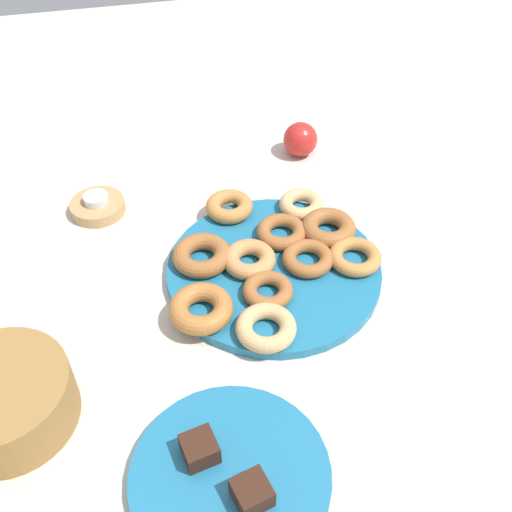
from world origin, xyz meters
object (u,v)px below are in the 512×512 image
object	(u,v)px
donut_1	(301,205)
brownie_near	(252,493)
donut_10	(229,206)
candle_holder	(98,207)
donut_plate	(274,270)
donut_8	(268,291)
donut_5	(308,258)
donut_6	(355,257)
donut_2	(328,228)
donut_4	(282,232)
donut_9	(202,255)
brownie_far	(200,449)
apple	(300,139)
basket	(4,400)
donut_7	(249,259)
tealight	(96,199)
donut_0	(201,309)
cake_plate	(230,476)
donut_3	(266,328)

from	to	relation	value
donut_1	brownie_near	size ratio (longest dim) A/B	1.94
donut_10	candle_holder	size ratio (longest dim) A/B	0.85
donut_plate	donut_8	distance (m)	0.07
donut_5	donut_6	world-z (taller)	same
donut_2	donut_4	bearing A→B (deg)	81.94
donut_6	candle_holder	distance (m)	0.48
donut_9	brownie_near	xyz separation A→B (m)	(-0.40, 0.01, 0.00)
donut_10	brownie_near	xyz separation A→B (m)	(-0.52, 0.08, 0.00)
donut_9	candle_holder	xyz separation A→B (m)	(0.19, 0.16, -0.02)
brownie_far	apple	distance (m)	0.69
donut_5	donut_8	distance (m)	0.10
basket	apple	world-z (taller)	basket
donut_6	donut_8	bearing A→B (deg)	104.07
donut_4	brownie_near	bearing A→B (deg)	160.43
donut_2	donut_7	distance (m)	0.15
donut_5	candle_holder	world-z (taller)	donut_5
donut_10	donut_9	bearing A→B (deg)	148.69
apple	donut_9	bearing A→B (deg)	138.56
basket	apple	distance (m)	0.74
donut_8	tealight	bearing A→B (deg)	40.34
donut_2	brownie_near	xyz separation A→B (m)	(-0.42, 0.23, -0.00)
donut_1	donut_9	size ratio (longest dim) A/B	0.83
donut_0	donut_5	bearing A→B (deg)	-69.87
donut_10	candle_holder	bearing A→B (deg)	71.02
donut_2	donut_7	world-z (taller)	donut_2
brownie_near	donut_10	bearing A→B (deg)	-8.81
donut_5	candle_holder	size ratio (longest dim) A/B	0.85
tealight	donut_1	bearing A→B (deg)	-106.07
donut_7	brownie_far	world-z (taller)	brownie_far
donut_2	donut_8	bearing A→B (deg)	130.01
tealight	donut_5	bearing A→B (deg)	-125.89
basket	donut_4	bearing A→B (deg)	-61.13
brownie_near	apple	world-z (taller)	apple
donut_2	cake_plate	distance (m)	0.46
donut_plate	donut_7	size ratio (longest dim) A/B	4.07
donut_plate	donut_1	world-z (taller)	donut_1
donut_7	donut_0	bearing A→B (deg)	132.70
donut_8	donut_3	bearing A→B (deg)	163.74
donut_0	donut_1	size ratio (longest dim) A/B	1.21
donut_4	basket	world-z (taller)	basket
donut_9	donut_8	bearing A→B (deg)	-138.77
cake_plate	brownie_near	xyz separation A→B (m)	(-0.04, -0.02, 0.02)
donut_3	brownie_far	bearing A→B (deg)	142.86
donut_7	donut_8	distance (m)	0.07
donut_0	donut_6	distance (m)	0.27
donut_0	donut_7	size ratio (longest dim) A/B	1.13
tealight	apple	size ratio (longest dim) A/B	0.64
donut_6	basket	distance (m)	0.56
donut_8	candle_holder	distance (m)	0.38
donut_10	apple	xyz separation A→B (m)	(0.17, -0.18, 0.00)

